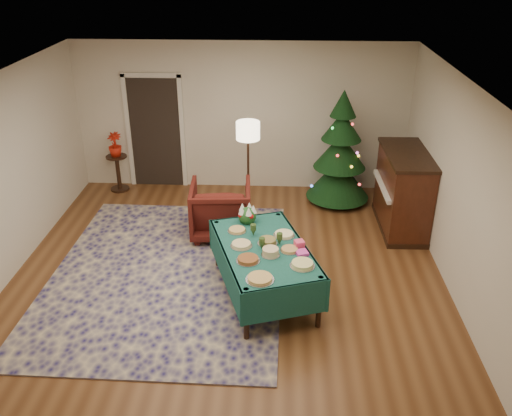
{
  "coord_description": "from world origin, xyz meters",
  "views": [
    {
      "loc": [
        0.69,
        -5.97,
        4.23
      ],
      "look_at": [
        0.38,
        0.71,
        0.91
      ],
      "focal_mm": 38.0,
      "sensor_mm": 36.0,
      "label": 1
    }
  ],
  "objects_px": {
    "buffet_table": "(264,257)",
    "christmas_tree": "(340,153)",
    "side_table": "(118,173)",
    "piano": "(403,192)",
    "gift_box": "(299,244)",
    "armchair": "(221,207)",
    "potted_plant": "(115,150)",
    "floor_lamp": "(248,136)"
  },
  "relations": [
    {
      "from": "gift_box",
      "to": "piano",
      "type": "relative_size",
      "value": 0.08
    },
    {
      "from": "potted_plant",
      "to": "armchair",
      "type": "bearing_deg",
      "value": -37.62
    },
    {
      "from": "potted_plant",
      "to": "christmas_tree",
      "type": "height_order",
      "value": "christmas_tree"
    },
    {
      "from": "side_table",
      "to": "gift_box",
      "type": "bearing_deg",
      "value": -44.48
    },
    {
      "from": "side_table",
      "to": "potted_plant",
      "type": "relative_size",
      "value": 1.54
    },
    {
      "from": "buffet_table",
      "to": "side_table",
      "type": "height_order",
      "value": "buffet_table"
    },
    {
      "from": "christmas_tree",
      "to": "side_table",
      "type": "bearing_deg",
      "value": 175.75
    },
    {
      "from": "piano",
      "to": "armchair",
      "type": "bearing_deg",
      "value": -172.7
    },
    {
      "from": "side_table",
      "to": "piano",
      "type": "xyz_separation_m",
      "value": [
        4.96,
        -1.24,
        0.3
      ]
    },
    {
      "from": "armchair",
      "to": "floor_lamp",
      "type": "distance_m",
      "value": 1.27
    },
    {
      "from": "armchair",
      "to": "potted_plant",
      "type": "height_order",
      "value": "armchair"
    },
    {
      "from": "buffet_table",
      "to": "armchair",
      "type": "bearing_deg",
      "value": 114.35
    },
    {
      "from": "piano",
      "to": "potted_plant",
      "type": "bearing_deg",
      "value": 165.98
    },
    {
      "from": "floor_lamp",
      "to": "side_table",
      "type": "distance_m",
      "value": 2.79
    },
    {
      "from": "floor_lamp",
      "to": "potted_plant",
      "type": "bearing_deg",
      "value": 162.4
    },
    {
      "from": "buffet_table",
      "to": "christmas_tree",
      "type": "distance_m",
      "value": 3.18
    },
    {
      "from": "armchair",
      "to": "christmas_tree",
      "type": "bearing_deg",
      "value": -149.94
    },
    {
      "from": "christmas_tree",
      "to": "piano",
      "type": "xyz_separation_m",
      "value": [
        0.93,
        -0.94,
        -0.28
      ]
    },
    {
      "from": "armchair",
      "to": "christmas_tree",
      "type": "xyz_separation_m",
      "value": [
        1.95,
        1.31,
        0.44
      ]
    },
    {
      "from": "armchair",
      "to": "christmas_tree",
      "type": "distance_m",
      "value": 2.39
    },
    {
      "from": "buffet_table",
      "to": "potted_plant",
      "type": "xyz_separation_m",
      "value": [
        -2.81,
        3.22,
        0.23
      ]
    },
    {
      "from": "buffet_table",
      "to": "floor_lamp",
      "type": "xyz_separation_m",
      "value": [
        -0.34,
        2.43,
        0.79
      ]
    },
    {
      "from": "buffet_table",
      "to": "piano",
      "type": "distance_m",
      "value": 2.92
    },
    {
      "from": "floor_lamp",
      "to": "piano",
      "type": "distance_m",
      "value": 2.64
    },
    {
      "from": "buffet_table",
      "to": "side_table",
      "type": "relative_size",
      "value": 3.06
    },
    {
      "from": "piano",
      "to": "floor_lamp",
      "type": "bearing_deg",
      "value": 169.65
    },
    {
      "from": "gift_box",
      "to": "christmas_tree",
      "type": "bearing_deg",
      "value": 75.03
    },
    {
      "from": "christmas_tree",
      "to": "piano",
      "type": "bearing_deg",
      "value": -45.41
    },
    {
      "from": "armchair",
      "to": "side_table",
      "type": "bearing_deg",
      "value": -41.38
    },
    {
      "from": "gift_box",
      "to": "christmas_tree",
      "type": "height_order",
      "value": "christmas_tree"
    },
    {
      "from": "potted_plant",
      "to": "floor_lamp",
      "type": "bearing_deg",
      "value": -17.6
    },
    {
      "from": "gift_box",
      "to": "floor_lamp",
      "type": "xyz_separation_m",
      "value": [
        -0.79,
        2.42,
        0.6
      ]
    },
    {
      "from": "potted_plant",
      "to": "christmas_tree",
      "type": "relative_size",
      "value": 0.22
    },
    {
      "from": "floor_lamp",
      "to": "potted_plant",
      "type": "height_order",
      "value": "floor_lamp"
    },
    {
      "from": "floor_lamp",
      "to": "piano",
      "type": "xyz_separation_m",
      "value": [
        2.49,
        -0.46,
        -0.73
      ]
    },
    {
      "from": "buffet_table",
      "to": "potted_plant",
      "type": "bearing_deg",
      "value": 131.18
    },
    {
      "from": "gift_box",
      "to": "piano",
      "type": "bearing_deg",
      "value": 49.08
    },
    {
      "from": "gift_box",
      "to": "armchair",
      "type": "bearing_deg",
      "value": 126.38
    },
    {
      "from": "buffet_table",
      "to": "floor_lamp",
      "type": "bearing_deg",
      "value": 98.05
    },
    {
      "from": "floor_lamp",
      "to": "christmas_tree",
      "type": "relative_size",
      "value": 0.79
    },
    {
      "from": "potted_plant",
      "to": "side_table",
      "type": "bearing_deg",
      "value": 0.0
    },
    {
      "from": "armchair",
      "to": "piano",
      "type": "relative_size",
      "value": 0.63
    }
  ]
}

